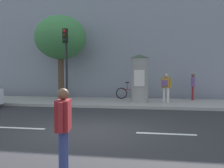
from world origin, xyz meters
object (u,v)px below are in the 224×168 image
Objects in this scene: traffic_light at (66,53)px; bicycle_leaning at (130,93)px; pedestrian_tallest at (63,123)px; pedestrian_in_dark_shirt at (193,84)px; poster_column at (140,78)px; street_tree at (61,38)px; pedestrian_with_backpack at (166,85)px.

traffic_light reaches higher than bicycle_leaning.
pedestrian_in_dark_shirt is at bearing 71.31° from pedestrian_tallest.
traffic_light is 4.32m from poster_column.
poster_column is 2.11m from bicycle_leaning.
traffic_light is at bearing -135.11° from bicycle_leaning.
traffic_light reaches higher than pedestrian_in_dark_shirt.
pedestrian_tallest is at bearing -90.40° from bicycle_leaning.
street_tree is 7.22m from pedestrian_with_backpack.
street_tree is at bearing -171.45° from bicycle_leaning.
pedestrian_in_dark_shirt is at bearing 0.25° from bicycle_leaning.
pedestrian_tallest is 10.43m from pedestrian_with_backpack.
pedestrian_tallest is at bearing -108.69° from pedestrian_in_dark_shirt.
poster_column is 1.53m from pedestrian_with_backpack.
pedestrian_tallest is (4.27, -11.03, -3.11)m from street_tree.
pedestrian_tallest is (3.04, -8.57, -1.94)m from traffic_light.
poster_column is 10.03m from pedestrian_tallest.
poster_column is 1.66× the size of pedestrian_in_dark_shirt.
pedestrian_tallest is 11.69m from bicycle_leaning.
pedestrian_in_dark_shirt reaches higher than bicycle_leaning.
pedestrian_tallest is (-0.82, -9.98, -0.61)m from poster_column.
poster_column is at bearing -172.32° from pedestrian_with_backpack.
bicycle_leaning is at bearing 145.50° from pedestrian_with_backpack.
traffic_light reaches higher than poster_column.
traffic_light is 2.45× the size of pedestrian_in_dark_shirt.
bicycle_leaning is at bearing 113.28° from poster_column.
traffic_light is at bearing -155.91° from pedestrian_in_dark_shirt.
traffic_light reaches higher than pedestrian_tallest.
traffic_light is at bearing 109.55° from pedestrian_tallest.
street_tree is 2.99× the size of bicycle_leaning.
pedestrian_in_dark_shirt is 3.92m from bicycle_leaning.
pedestrian_tallest is at bearing -68.84° from street_tree.
street_tree is at bearing 111.16° from pedestrian_tallest.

